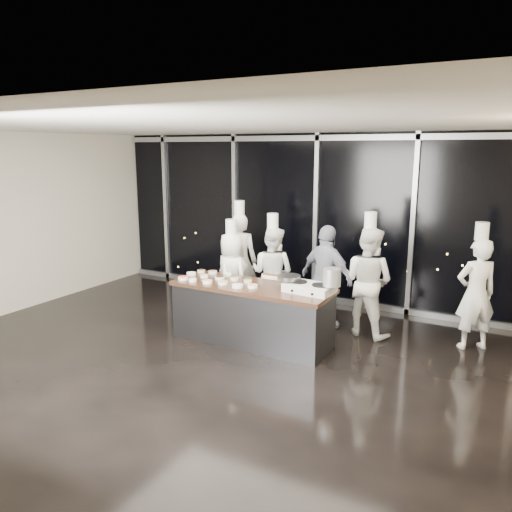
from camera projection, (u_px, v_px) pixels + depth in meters
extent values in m
plane|color=black|center=(220.00, 363.00, 6.91)|extent=(9.00, 9.00, 0.00)
cube|color=beige|center=(318.00, 218.00, 9.57)|extent=(9.00, 0.02, 3.20)
cube|color=beige|center=(2.00, 225.00, 8.68)|extent=(0.02, 7.00, 3.20)
cube|color=silver|center=(216.00, 125.00, 6.23)|extent=(9.00, 7.00, 0.02)
cube|color=black|center=(317.00, 219.00, 9.52)|extent=(8.90, 0.04, 3.18)
cube|color=#989BA0|center=(318.00, 138.00, 9.16)|extent=(8.90, 0.08, 0.10)
cube|color=#989BA0|center=(314.00, 297.00, 9.80)|extent=(8.90, 0.08, 0.10)
cube|color=#989BA0|center=(166.00, 208.00, 11.17)|extent=(0.08, 0.08, 3.20)
cube|color=#989BA0|center=(235.00, 213.00, 10.32)|extent=(0.08, 0.08, 3.20)
cube|color=#989BA0|center=(316.00, 219.00, 9.47)|extent=(0.08, 0.08, 3.20)
cube|color=#989BA0|center=(413.00, 226.00, 8.63)|extent=(0.08, 0.08, 3.20)
cube|color=#393A3F|center=(252.00, 316.00, 7.59)|extent=(2.40, 0.80, 0.84)
cube|color=#452A1D|center=(252.00, 287.00, 7.49)|extent=(2.46, 0.86, 0.06)
cube|color=silver|center=(309.00, 288.00, 7.11)|extent=(0.72, 0.48, 0.12)
cylinder|color=black|center=(299.00, 282.00, 7.19)|extent=(0.25, 0.25, 0.02)
cylinder|color=black|center=(320.00, 285.00, 7.01)|extent=(0.25, 0.25, 0.02)
cylinder|color=black|center=(292.00, 291.00, 7.02)|extent=(0.04, 0.02, 0.04)
cylinder|color=black|center=(312.00, 294.00, 6.85)|extent=(0.04, 0.02, 0.04)
cylinder|color=slate|center=(289.00, 277.00, 7.27)|extent=(0.37, 0.37, 0.06)
cube|color=#4C2B14|center=(272.00, 274.00, 7.43)|extent=(0.25, 0.05, 0.02)
cylinder|color=#B4B4B6|center=(332.00, 277.00, 6.90)|extent=(0.27, 0.27, 0.25)
cylinder|color=white|center=(183.00, 278.00, 7.80)|extent=(0.16, 0.16, 0.04)
cylinder|color=#CD4622|center=(183.00, 277.00, 7.80)|extent=(0.13, 0.13, 0.01)
cylinder|color=white|center=(191.00, 274.00, 8.07)|extent=(0.15, 0.15, 0.04)
cylinder|color=#F6EDAE|center=(191.00, 273.00, 8.07)|extent=(0.12, 0.12, 0.01)
cylinder|color=white|center=(201.00, 271.00, 8.25)|extent=(0.12, 0.12, 0.04)
cylinder|color=#382210|center=(201.00, 270.00, 8.25)|extent=(0.10, 0.10, 0.01)
cylinder|color=white|center=(193.00, 280.00, 7.69)|extent=(0.12, 0.12, 0.04)
cylinder|color=beige|center=(193.00, 279.00, 7.68)|extent=(0.10, 0.10, 0.01)
cylinder|color=white|center=(204.00, 276.00, 7.93)|extent=(0.13, 0.13, 0.04)
cylinder|color=tan|center=(204.00, 275.00, 7.92)|extent=(0.11, 0.11, 0.01)
cylinder|color=white|center=(213.00, 272.00, 8.17)|extent=(0.14, 0.14, 0.04)
cylinder|color=#8C5C46|center=(213.00, 271.00, 8.17)|extent=(0.12, 0.12, 0.01)
cylinder|color=white|center=(207.00, 282.00, 7.60)|extent=(0.15, 0.15, 0.04)
cylinder|color=#D97D59|center=(207.00, 281.00, 7.59)|extent=(0.12, 0.12, 0.01)
cylinder|color=white|center=(220.00, 278.00, 7.82)|extent=(0.16, 0.16, 0.04)
cylinder|color=black|center=(220.00, 277.00, 7.82)|extent=(0.13, 0.13, 0.01)
cylinder|color=white|center=(228.00, 275.00, 8.03)|extent=(0.11, 0.11, 0.04)
cylinder|color=silver|center=(228.00, 274.00, 8.02)|extent=(0.09, 0.09, 0.01)
cylinder|color=white|center=(223.00, 283.00, 7.53)|extent=(0.15, 0.15, 0.04)
cylinder|color=#A59A42|center=(223.00, 282.00, 7.53)|extent=(0.12, 0.12, 0.01)
cylinder|color=white|center=(234.00, 279.00, 7.74)|extent=(0.13, 0.13, 0.04)
cylinder|color=tan|center=(234.00, 278.00, 7.74)|extent=(0.11, 0.11, 0.01)
cylinder|color=white|center=(237.00, 286.00, 7.36)|extent=(0.17, 0.17, 0.04)
cylinder|color=beige|center=(237.00, 285.00, 7.35)|extent=(0.14, 0.14, 0.01)
cylinder|color=white|center=(248.00, 281.00, 7.62)|extent=(0.12, 0.12, 0.04)
cylinder|color=olive|center=(248.00, 280.00, 7.62)|extent=(0.10, 0.10, 0.01)
cylinder|color=white|center=(253.00, 286.00, 7.35)|extent=(0.15, 0.15, 0.04)
cylinder|color=#E4854C|center=(253.00, 285.00, 7.35)|extent=(0.12, 0.12, 0.01)
cylinder|color=white|center=(225.00, 270.00, 8.09)|extent=(0.06, 0.06, 0.16)
cone|color=white|center=(225.00, 263.00, 8.06)|extent=(0.05, 0.05, 0.05)
imported|color=white|center=(240.00, 261.00, 9.14)|extent=(0.75, 0.61, 1.77)
cylinder|color=white|center=(239.00, 208.00, 8.93)|extent=(0.24, 0.24, 0.26)
imported|color=white|center=(232.00, 276.00, 8.62)|extent=(0.86, 0.72, 1.51)
cylinder|color=white|center=(231.00, 227.00, 8.44)|extent=(0.25, 0.25, 0.26)
imported|color=white|center=(272.00, 273.00, 8.60)|extent=(0.79, 0.62, 1.61)
cylinder|color=white|center=(273.00, 221.00, 8.41)|extent=(0.19, 0.19, 0.26)
imported|color=#161F3E|center=(327.00, 278.00, 8.09)|extent=(1.09, 0.73, 1.72)
imported|color=white|center=(368.00, 281.00, 7.81)|extent=(0.97, 0.83, 1.74)
cylinder|color=white|center=(371.00, 220.00, 7.61)|extent=(0.23, 0.23, 0.26)
imported|color=white|center=(476.00, 294.00, 7.27)|extent=(0.72, 0.67, 1.66)
cylinder|color=white|center=(482.00, 231.00, 7.07)|extent=(0.26, 0.26, 0.26)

